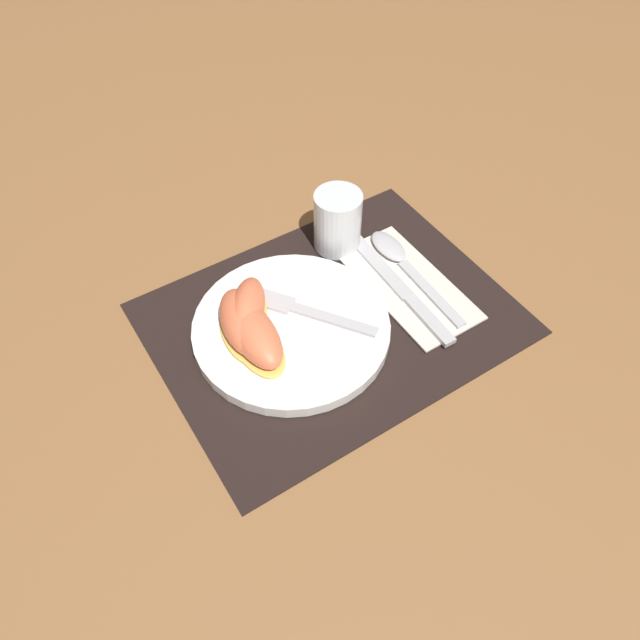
# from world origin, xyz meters

# --- Properties ---
(ground_plane) EXTENTS (3.00, 3.00, 0.00)m
(ground_plane) POSITION_xyz_m (0.00, 0.00, 0.00)
(ground_plane) COLOR olive
(placemat) EXTENTS (0.44, 0.33, 0.00)m
(placemat) POSITION_xyz_m (0.00, 0.00, 0.00)
(placemat) COLOR black
(placemat) RESTS_ON ground_plane
(plate) EXTENTS (0.24, 0.24, 0.02)m
(plate) POSITION_xyz_m (-0.06, 0.01, 0.01)
(plate) COLOR white
(plate) RESTS_ON placemat
(juice_glass) EXTENTS (0.07, 0.07, 0.08)m
(juice_glass) POSITION_xyz_m (0.08, 0.11, 0.04)
(juice_glass) COLOR silver
(juice_glass) RESTS_ON placemat
(napkin) EXTENTS (0.10, 0.20, 0.00)m
(napkin) POSITION_xyz_m (0.11, -0.01, 0.01)
(napkin) COLOR silver
(napkin) RESTS_ON placemat
(knife) EXTENTS (0.03, 0.22, 0.01)m
(knife) POSITION_xyz_m (0.10, -0.02, 0.01)
(knife) COLOR #BCBCC1
(knife) RESTS_ON napkin
(spoon) EXTENTS (0.04, 0.20, 0.01)m
(spoon) POSITION_xyz_m (0.13, 0.03, 0.01)
(spoon) COLOR #BCBCC1
(spoon) RESTS_ON napkin
(fork) EXTENTS (0.12, 0.16, 0.00)m
(fork) POSITION_xyz_m (-0.04, 0.02, 0.02)
(fork) COLOR #BCBCC1
(fork) RESTS_ON plate
(citrus_wedge_0) EXTENTS (0.10, 0.11, 0.04)m
(citrus_wedge_0) POSITION_xyz_m (-0.10, 0.04, 0.04)
(citrus_wedge_0) COLOR #F7C656
(citrus_wedge_0) RESTS_ON plate
(citrus_wedge_1) EXTENTS (0.08, 0.12, 0.04)m
(citrus_wedge_1) POSITION_xyz_m (-0.11, 0.03, 0.04)
(citrus_wedge_1) COLOR #F7C656
(citrus_wedge_1) RESTS_ON plate
(citrus_wedge_2) EXTENTS (0.06, 0.12, 0.04)m
(citrus_wedge_2) POSITION_xyz_m (-0.11, 0.01, 0.04)
(citrus_wedge_2) COLOR #F7C656
(citrus_wedge_2) RESTS_ON plate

